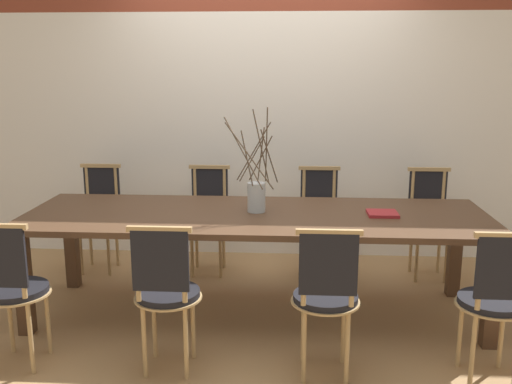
{
  "coord_description": "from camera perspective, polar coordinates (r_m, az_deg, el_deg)",
  "views": [
    {
      "loc": [
        0.23,
        -3.77,
        1.73
      ],
      "look_at": [
        0.0,
        0.0,
        0.88
      ],
      "focal_mm": 40.0,
      "sensor_mm": 36.0,
      "label": 1
    }
  ],
  "objects": [
    {
      "name": "chair_near_left",
      "position": [
        3.26,
        -8.98,
        -9.58
      ],
      "size": [
        0.38,
        0.38,
        0.9
      ],
      "color": "black",
      "rests_on": "ground_plane"
    },
    {
      "name": "chair_near_right",
      "position": [
        3.37,
        22.8,
        -9.67
      ],
      "size": [
        0.38,
        0.38,
        0.9
      ],
      "color": "black",
      "rests_on": "ground_plane"
    },
    {
      "name": "book_stack",
      "position": [
        3.95,
        12.53,
        -2.12
      ],
      "size": [
        0.2,
        0.19,
        0.02
      ],
      "color": "maroon",
      "rests_on": "dining_table"
    },
    {
      "name": "chair_near_leftend",
      "position": [
        3.55,
        -23.23,
        -8.59
      ],
      "size": [
        0.38,
        0.38,
        0.9
      ],
      "color": "black",
      "rests_on": "ground_plane"
    },
    {
      "name": "chair_far_right",
      "position": [
        4.88,
        16.93,
        -2.42
      ],
      "size": [
        0.38,
        0.38,
        0.9
      ],
      "rotation": [
        0.0,
        0.0,
        3.14
      ],
      "color": "black",
      "rests_on": "ground_plane"
    },
    {
      "name": "chair_far_center",
      "position": [
        4.76,
        6.31,
        -2.34
      ],
      "size": [
        0.38,
        0.38,
        0.9
      ],
      "rotation": [
        0.0,
        0.0,
        3.14
      ],
      "color": "black",
      "rests_on": "ground_plane"
    },
    {
      "name": "ground_plane",
      "position": [
        4.15,
        0.0,
        -11.95
      ],
      "size": [
        16.0,
        16.0,
        0.0
      ],
      "primitive_type": "plane",
      "color": "#A87F51"
    },
    {
      "name": "wall_rear",
      "position": [
        5.11,
        0.95,
        11.22
      ],
      "size": [
        12.0,
        0.06,
        3.2
      ],
      "color": "white",
      "rests_on": "ground_plane"
    },
    {
      "name": "vase_centerpiece",
      "position": [
        3.92,
        0.1,
        -0.16
      ],
      "size": [
        0.36,
        0.37,
        0.72
      ],
      "color": "#B2BCC1",
      "rests_on": "dining_table"
    },
    {
      "name": "chair_far_left",
      "position": [
        4.8,
        -4.79,
        -2.17
      ],
      "size": [
        0.38,
        0.38,
        0.9
      ],
      "rotation": [
        0.0,
        0.0,
        3.14
      ],
      "color": "black",
      "rests_on": "ground_plane"
    },
    {
      "name": "dining_table",
      "position": [
        3.92,
        0.0,
        -3.19
      ],
      "size": [
        3.17,
        1.03,
        0.73
      ],
      "color": "#4C3321",
      "rests_on": "ground_plane"
    },
    {
      "name": "chair_near_center",
      "position": [
        3.19,
        7.03,
        -10.0
      ],
      "size": [
        0.38,
        0.38,
        0.9
      ],
      "color": "black",
      "rests_on": "ground_plane"
    },
    {
      "name": "chair_far_leftend",
      "position": [
        5.02,
        -15.43,
        -1.93
      ],
      "size": [
        0.38,
        0.38,
        0.9
      ],
      "rotation": [
        0.0,
        0.0,
        3.14
      ],
      "color": "black",
      "rests_on": "ground_plane"
    }
  ]
}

